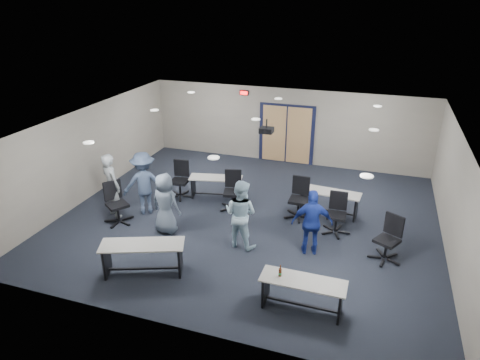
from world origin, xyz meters
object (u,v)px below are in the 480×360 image
(chair_back_d, at_px, (337,214))
(chair_back_a, at_px, (179,180))
(chair_back_c, at_px, (299,199))
(table_front_left, at_px, (143,253))
(person_navy, at_px, (312,223))
(person_back, at_px, (144,183))
(chair_loose_right, at_px, (387,239))
(person_plaid, at_px, (165,204))
(table_back_left, at_px, (216,183))
(person_lightblue, at_px, (241,214))
(chair_loose_left, at_px, (117,203))
(person_gray, at_px, (112,186))
(table_front_right, at_px, (302,289))
(table_back_right, at_px, (330,199))
(chair_back_b, at_px, (233,191))

(chair_back_d, bearing_deg, chair_back_a, 170.01)
(chair_back_c, bearing_deg, chair_back_d, -25.31)
(table_front_left, relative_size, chair_back_d, 1.76)
(person_navy, xyz_separation_m, person_back, (-4.77, 0.59, 0.08))
(table_front_left, bearing_deg, chair_loose_right, 2.69)
(chair_back_c, bearing_deg, person_plaid, -149.03)
(chair_back_a, xyz_separation_m, chair_loose_right, (5.99, -1.52, -0.01))
(chair_back_d, distance_m, person_back, 5.27)
(table_back_left, distance_m, person_lightblue, 2.85)
(chair_loose_left, distance_m, person_back, 0.92)
(chair_loose_right, distance_m, person_plaid, 5.44)
(person_gray, bearing_deg, chair_back_c, -134.11)
(table_front_right, height_order, table_back_left, table_front_right)
(table_back_right, bearing_deg, person_lightblue, -123.31)
(table_back_left, bearing_deg, chair_back_b, -51.37)
(table_front_left, bearing_deg, person_back, 97.94)
(chair_back_b, relative_size, person_lightblue, 0.65)
(person_navy, bearing_deg, person_gray, -14.95)
(person_navy, bearing_deg, chair_loose_left, -11.58)
(person_back, bearing_deg, table_front_left, 85.82)
(chair_loose_left, xyz_separation_m, person_back, (0.40, 0.76, 0.33))
(chair_back_a, height_order, person_navy, person_navy)
(table_back_right, xyz_separation_m, chair_back_c, (-0.78, -0.49, 0.11))
(person_gray, bearing_deg, chair_back_b, -126.17)
(person_gray, bearing_deg, table_back_left, -109.60)
(chair_back_a, xyz_separation_m, person_lightblue, (2.59, -1.98, 0.30))
(chair_loose_left, xyz_separation_m, person_plaid, (1.46, -0.01, 0.23))
(table_front_right, distance_m, chair_back_b, 4.48)
(table_back_right, height_order, chair_back_a, chair_back_a)
(person_back, bearing_deg, chair_back_a, -145.13)
(table_back_right, height_order, chair_back_b, chair_back_b)
(table_back_right, height_order, chair_back_d, chair_back_d)
(chair_loose_left, bearing_deg, person_navy, -53.06)
(chair_back_c, distance_m, person_navy, 1.78)
(table_front_left, bearing_deg, chair_back_c, 31.89)
(chair_back_b, distance_m, person_gray, 3.33)
(table_front_right, bearing_deg, chair_loose_left, 161.13)
(table_back_left, xyz_separation_m, chair_loose_left, (-1.92, -2.32, 0.13))
(chair_back_c, distance_m, chair_loose_left, 4.90)
(chair_back_c, height_order, chair_back_d, chair_back_c)
(chair_back_a, xyz_separation_m, chair_loose_left, (-0.89, -1.96, 0.01))
(table_front_right, relative_size, chair_back_b, 1.47)
(table_back_left, xyz_separation_m, chair_loose_right, (4.95, -1.89, 0.11))
(table_front_left, xyz_separation_m, table_front_right, (3.54, -0.08, -0.04))
(chair_back_b, distance_m, chair_back_d, 3.00)
(chair_back_b, bearing_deg, table_back_left, 126.44)
(chair_loose_right, bearing_deg, table_back_left, -172.32)
(chair_back_d, height_order, person_gray, person_gray)
(table_front_right, relative_size, person_back, 0.92)
(table_front_left, xyz_separation_m, person_back, (-1.41, 2.55, 0.40))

